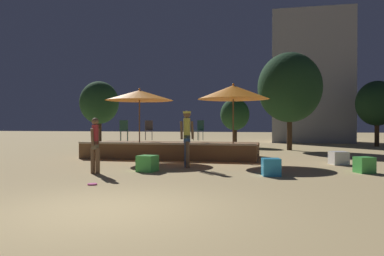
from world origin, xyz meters
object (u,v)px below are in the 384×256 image
object	(u,v)px
patio_umbrella_0	(233,92)
patio_umbrella_1	(139,95)
person_0	(187,135)
background_tree_3	(235,115)
cube_seat_1	(271,167)
frisbee_disc	(92,184)
person_1	(95,144)
cube_seat_0	(364,165)
bistro_chair_1	(124,128)
cube_seat_3	(147,163)
bistro_chair_0	(149,128)
background_tree_1	(290,88)
cube_seat_2	(339,158)
background_tree_0	(377,103)
bistro_chair_2	(200,128)
background_tree_2	(99,103)

from	to	relation	value
patio_umbrella_0	patio_umbrella_1	xyz separation A→B (m)	(-3.83, 0.18, -0.04)
person_0	background_tree_3	xyz separation A→B (m)	(0.40, 11.98, 0.95)
cube_seat_1	frisbee_disc	size ratio (longest dim) A/B	2.50
person_1	frisbee_disc	bearing A→B (deg)	119.13
patio_umbrella_0	cube_seat_0	world-z (taller)	patio_umbrella_0
bistro_chair_1	cube_seat_3	bearing A→B (deg)	103.51
person_0	frisbee_disc	xyz separation A→B (m)	(-1.41, -3.88, -1.07)
patio_umbrella_0	cube_seat_1	bearing A→B (deg)	-68.18
cube_seat_1	bistro_chair_0	distance (m)	8.17
background_tree_1	patio_umbrella_1	bearing A→B (deg)	-132.12
cube_seat_2	person_0	size ratio (longest dim) A/B	0.36
background_tree_1	background_tree_0	bearing A→B (deg)	39.30
patio_umbrella_0	cube_seat_3	xyz separation A→B (m)	(-2.26, -3.40, -2.41)
bistro_chair_1	patio_umbrella_0	bearing A→B (deg)	150.96
patio_umbrella_1	background_tree_1	xyz separation A→B (m)	(6.21, 6.87, 0.84)
bistro_chair_0	person_0	bearing A→B (deg)	-74.95
cube_seat_2	bistro_chair_0	size ratio (longest dim) A/B	0.76
cube_seat_3	cube_seat_2	bearing A→B (deg)	28.52
bistro_chair_2	background_tree_3	world-z (taller)	background_tree_3
cube_seat_2	frisbee_disc	distance (m)	8.80
patio_umbrella_0	bistro_chair_1	xyz separation A→B (m)	(-4.87, 1.05, -1.40)
background_tree_0	background_tree_2	xyz separation A→B (m)	(-17.56, -3.40, 0.06)
background_tree_0	background_tree_1	xyz separation A→B (m)	(-5.62, -4.60, 0.70)
cube_seat_0	background_tree_1	size ratio (longest dim) A/B	0.11
bistro_chair_0	bistro_chair_2	world-z (taller)	same
bistro_chair_0	frisbee_disc	bearing A→B (deg)	-97.66
cube_seat_2	background_tree_1	distance (m)	7.99
cube_seat_1	background_tree_2	xyz separation A→B (m)	(-11.00, 11.83, 2.57)
cube_seat_2	cube_seat_0	bearing A→B (deg)	-81.01
person_0	background_tree_2	world-z (taller)	background_tree_2
bistro_chair_0	person_1	bearing A→B (deg)	-102.40
patio_umbrella_1	patio_umbrella_0	bearing A→B (deg)	-2.70
cube_seat_2	bistro_chair_0	bearing A→B (deg)	163.00
cube_seat_2	background_tree_0	distance (m)	12.76
cube_seat_1	background_tree_1	world-z (taller)	background_tree_1
cube_seat_0	cube_seat_2	xyz separation A→B (m)	(-0.35, 2.23, -0.00)
cube_seat_1	background_tree_1	size ratio (longest dim) A/B	0.10
background_tree_1	person_0	bearing A→B (deg)	-111.74
cube_seat_1	bistro_chair_2	world-z (taller)	bistro_chair_2
cube_seat_0	background_tree_2	size ratio (longest dim) A/B	0.14
bistro_chair_0	background_tree_3	distance (m)	8.21
bistro_chair_0	background_tree_2	xyz separation A→B (m)	(-5.41, 5.95, 1.57)
cube_seat_1	cube_seat_3	distance (m)	3.69
person_0	frisbee_disc	bearing A→B (deg)	134.05
person_0	background_tree_1	size ratio (longest dim) A/B	0.35
cube_seat_3	frisbee_disc	size ratio (longest dim) A/B	2.71
cube_seat_1	background_tree_1	xyz separation A→B (m)	(0.95, 10.63, 3.21)
bistro_chair_0	background_tree_0	xyz separation A→B (m)	(12.15, 9.35, 1.50)
patio_umbrella_0	cube_seat_2	xyz separation A→B (m)	(3.77, -0.13, -2.42)
bistro_chair_0	background_tree_2	world-z (taller)	background_tree_2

